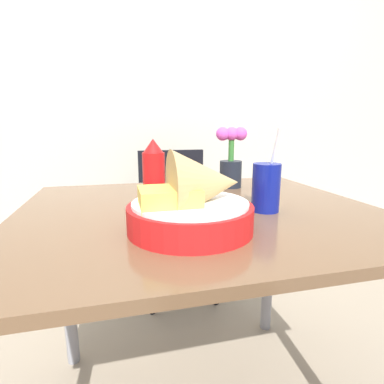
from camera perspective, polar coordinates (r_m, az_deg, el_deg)
The scene contains 7 objects.
wall_window at distance 2.14m, azimuth -8.44°, elevation 20.80°, with size 7.00×0.06×2.60m.
dining_table at distance 0.91m, azimuth 1.39°, elevation -9.52°, with size 1.02×0.87×0.75m.
chair_far_window at distance 1.81m, azimuth -3.36°, elevation -3.08°, with size 0.40×0.40×0.84m.
food_basket at distance 0.67m, azimuth 0.58°, elevation -2.01°, with size 0.28×0.28×0.18m.
ketchup_bottle at distance 0.86m, azimuth -7.27°, elevation 3.23°, with size 0.06×0.06×0.20m.
drink_cup at distance 0.85m, azimuth 13.90°, elevation 0.58°, with size 0.08×0.08×0.23m.
flower_vase at distance 1.16m, azimuth 7.43°, elevation 6.11°, with size 0.12×0.08×0.23m.
Camera 1 is at (-0.23, -0.81, 0.98)m, focal length 28.00 mm.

